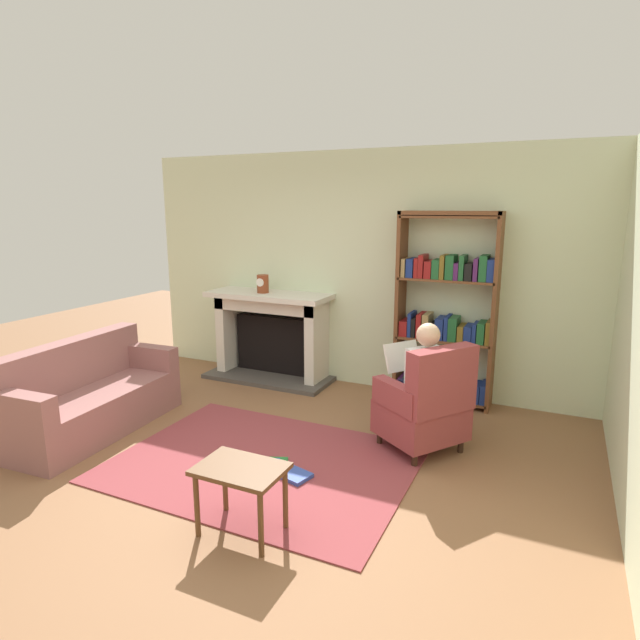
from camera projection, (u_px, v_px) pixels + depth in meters
ground at (243, 481)px, 4.06m from camera, size 14.00×14.00×0.00m
back_wall at (362, 271)px, 6.03m from camera, size 5.60×0.10×2.70m
area_rug at (263, 463)px, 4.33m from camera, size 2.40×1.80×0.01m
fireplace at (272, 332)px, 6.42m from camera, size 1.55×0.64×1.07m
mantel_clock at (263, 284)px, 6.22m from camera, size 0.14×0.14×0.21m
bookshelf at (446, 316)px, 5.50m from camera, size 1.03×0.32×2.04m
armchair_reading at (426, 405)px, 4.46m from camera, size 0.88×0.88×0.97m
seated_reader at (418, 379)px, 4.52m from camera, size 0.59×0.56×1.14m
sofa_floral at (89, 398)px, 4.93m from camera, size 0.83×1.74×0.85m
side_table at (241, 478)px, 3.34m from camera, size 0.56×0.39×0.47m
scattered_books at (274, 470)px, 4.17m from camera, size 0.63×0.48×0.04m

